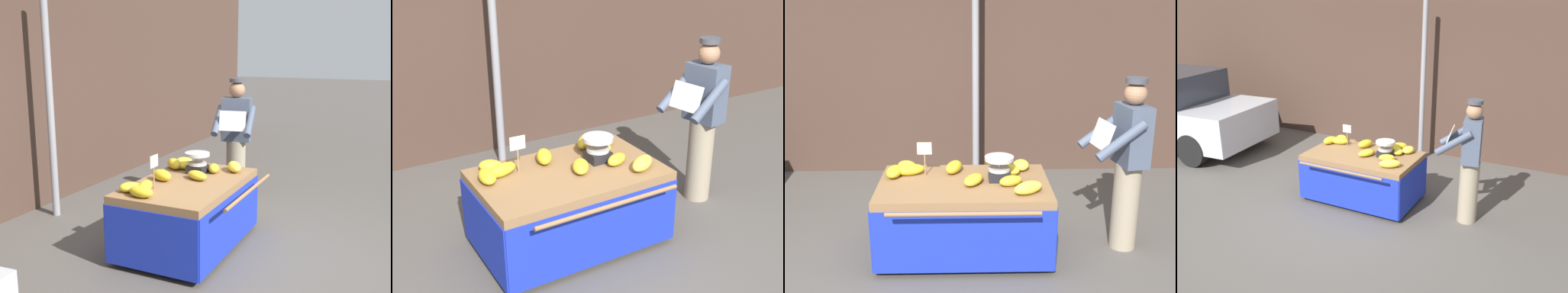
% 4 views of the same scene
% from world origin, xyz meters
% --- Properties ---
extents(ground_plane, '(60.00, 60.00, 0.00)m').
position_xyz_m(ground_plane, '(0.00, 0.00, 0.00)').
color(ground_plane, '#514C47').
extents(back_wall, '(16.00, 0.24, 3.85)m').
position_xyz_m(back_wall, '(0.00, 3.08, 1.92)').
color(back_wall, '#473328').
rests_on(back_wall, ground).
extents(street_pole, '(0.09, 0.09, 2.86)m').
position_xyz_m(street_pole, '(0.32, 2.57, 1.43)').
color(street_pole, gray).
rests_on(street_pole, ground).
extents(banana_cart, '(1.64, 1.20, 0.73)m').
position_xyz_m(banana_cart, '(0.17, 0.60, 0.53)').
color(banana_cart, olive).
rests_on(banana_cart, ground).
extents(weighing_scale, '(0.28, 0.28, 0.23)m').
position_xyz_m(weighing_scale, '(0.51, 0.66, 0.85)').
color(weighing_scale, black).
rests_on(weighing_scale, banana_cart).
extents(price_sign, '(0.14, 0.01, 0.34)m').
position_xyz_m(price_sign, '(-0.21, 0.79, 0.98)').
color(price_sign, '#997A51').
rests_on(price_sign, banana_cart).
extents(banana_bunch_0, '(0.19, 0.24, 0.10)m').
position_xyz_m(banana_bunch_0, '(0.75, 0.94, 0.78)').
color(banana_bunch_0, yellow).
rests_on(banana_bunch_0, banana_cart).
extents(banana_bunch_1, '(0.25, 0.31, 0.09)m').
position_xyz_m(banana_bunch_1, '(0.26, 0.54, 0.78)').
color(banana_bunch_1, gold).
rests_on(banana_bunch_1, banana_cart).
extents(banana_bunch_2, '(0.26, 0.21, 0.10)m').
position_xyz_m(banana_bunch_2, '(0.61, 0.50, 0.78)').
color(banana_bunch_2, gold).
rests_on(banana_bunch_2, banana_cart).
extents(banana_bunch_3, '(0.27, 0.26, 0.10)m').
position_xyz_m(banana_bunch_3, '(-0.41, 0.95, 0.78)').
color(banana_bunch_3, yellow).
rests_on(banana_bunch_3, banana_cart).
extents(banana_bunch_4, '(0.17, 0.27, 0.11)m').
position_xyz_m(banana_bunch_4, '(-0.51, 0.76, 0.79)').
color(banana_bunch_4, gold).
rests_on(banana_bunch_4, banana_cart).
extents(banana_bunch_5, '(0.31, 0.19, 0.11)m').
position_xyz_m(banana_bunch_5, '(-0.36, 0.81, 0.79)').
color(banana_bunch_5, gold).
rests_on(banana_bunch_5, banana_cart).
extents(banana_bunch_6, '(0.28, 0.28, 0.10)m').
position_xyz_m(banana_bunch_6, '(0.62, 0.81, 0.78)').
color(banana_bunch_6, yellow).
rests_on(banana_bunch_6, banana_cart).
extents(banana_bunch_7, '(0.22, 0.29, 0.12)m').
position_xyz_m(banana_bunch_7, '(0.07, 0.87, 0.79)').
color(banana_bunch_7, gold).
rests_on(banana_bunch_7, banana_cart).
extents(banana_bunch_8, '(0.29, 0.30, 0.12)m').
position_xyz_m(banana_bunch_8, '(0.57, 0.98, 0.79)').
color(banana_bunch_8, gold).
rests_on(banana_bunch_8, banana_cart).
extents(banana_bunch_9, '(0.32, 0.27, 0.11)m').
position_xyz_m(banana_bunch_9, '(0.75, 0.31, 0.79)').
color(banana_bunch_9, yellow).
rests_on(banana_bunch_9, banana_cart).
extents(vendor_person, '(0.64, 0.59, 1.71)m').
position_xyz_m(vendor_person, '(1.75, 0.66, 0.87)').
color(vendor_person, gray).
rests_on(vendor_person, ground).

